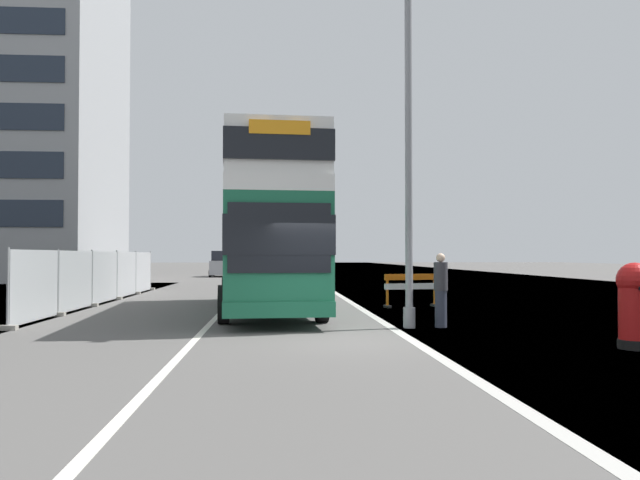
{
  "coord_description": "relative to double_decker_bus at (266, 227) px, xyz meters",
  "views": [
    {
      "loc": [
        -1.22,
        -13.03,
        1.77
      ],
      "look_at": [
        0.06,
        4.79,
        2.2
      ],
      "focal_mm": 35.32,
      "sensor_mm": 36.0,
      "label": 1
    }
  ],
  "objects": [
    {
      "name": "roadworks_barrier",
      "position": [
        4.91,
        1.23,
        -1.93
      ],
      "size": [
        1.92,
        0.79,
        1.13
      ],
      "color": "orange",
      "rests_on": "ground"
    },
    {
      "name": "red_pillar_postbox",
      "position": [
        7.07,
        -8.49,
        -1.76
      ],
      "size": [
        0.67,
        0.67,
        1.63
      ],
      "color": "black",
      "rests_on": "ground"
    },
    {
      "name": "car_receding_mid",
      "position": [
        -0.03,
        24.7,
        -1.72
      ],
      "size": [
        2.02,
        4.31,
        1.97
      ],
      "color": "slate",
      "rests_on": "ground"
    },
    {
      "name": "car_receding_far",
      "position": [
        -4.04,
        32.54,
        -1.66
      ],
      "size": [
        1.96,
        4.32,
        2.12
      ],
      "color": "gray",
      "rests_on": "ground"
    },
    {
      "name": "bare_tree_far_verge_mid",
      "position": [
        -15.84,
        22.87,
        -0.52
      ],
      "size": [
        2.58,
        2.42,
        4.46
      ],
      "color": "#4C3D2D",
      "rests_on": "ground"
    },
    {
      "name": "double_decker_bus",
      "position": [
        0.0,
        0.0,
        0.0
      ],
      "size": [
        3.36,
        11.58,
        4.98
      ],
      "color": "#196042",
      "rests_on": "ground"
    },
    {
      "name": "car_oncoming_near",
      "position": [
        0.51,
        17.44,
        -1.66
      ],
      "size": [
        2.0,
        4.56,
        2.13
      ],
      "color": "maroon",
      "rests_on": "ground"
    },
    {
      "name": "pedestrian_at_kerb",
      "position": [
        4.34,
        -4.73,
        -1.73
      ],
      "size": [
        0.34,
        0.34,
        1.82
      ],
      "color": "#2D3342",
      "rests_on": "ground"
    },
    {
      "name": "lamppost_foreground",
      "position": [
        3.54,
        -4.81,
        1.65
      ],
      "size": [
        0.29,
        0.7,
        9.08
      ],
      "color": "gray",
      "rests_on": "ground"
    },
    {
      "name": "bare_tree_far_verge_near",
      "position": [
        -15.42,
        34.72,
        -0.25
      ],
      "size": [
        1.98,
        2.22,
        4.66
      ],
      "color": "#4C3D2D",
      "rests_on": "ground"
    },
    {
      "name": "ground",
      "position": [
        2.01,
        -6.77,
        -2.7
      ],
      "size": [
        140.0,
        280.0,
        0.1
      ],
      "color": "#565451"
    },
    {
      "name": "construction_site_fence",
      "position": [
        -6.0,
        3.89,
        -1.71
      ],
      "size": [
        0.44,
        17.2,
        1.96
      ],
      "color": "#A8AAAD",
      "rests_on": "ground"
    }
  ]
}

